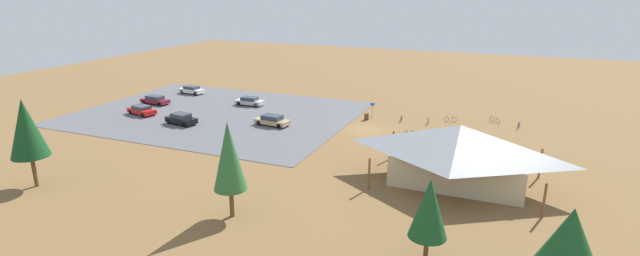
{
  "coord_description": "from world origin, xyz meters",
  "views": [
    {
      "loc": [
        -16.34,
        55.01,
        17.58
      ],
      "look_at": [
        4.37,
        5.22,
        1.2
      ],
      "focal_mm": 26.24,
      "sensor_mm": 36.0,
      "label": 1
    }
  ],
  "objects_px": {
    "pine_midwest": "(229,156)",
    "car_silver_front_row": "(250,101)",
    "bicycle_green_trailside": "(401,119)",
    "bicycle_red_lone_west": "(410,134)",
    "bike_pavilion": "(459,150)",
    "car_red_mid_lot": "(142,110)",
    "bicycle_black_yard_front": "(454,135)",
    "car_white_second_row": "(192,90)",
    "pine_far_east": "(429,208)",
    "bicycle_silver_mid_cluster": "(450,119)",
    "bicycle_teal_yard_left": "(425,135)",
    "bicycle_blue_edge_south": "(519,126)",
    "pine_east": "(570,241)",
    "bicycle_white_near_sign": "(495,120)",
    "car_tan_back_corner": "(272,120)",
    "lot_sign": "(372,108)",
    "visitor_at_bikes": "(422,137)",
    "trash_bin": "(366,117)",
    "car_maroon_near_entry": "(155,100)",
    "car_black_far_end": "(181,119)",
    "bicycle_orange_back_row": "(428,121)",
    "pine_center": "(26,128)"
  },
  "relations": [
    {
      "from": "bicycle_teal_yard_left",
      "to": "bicycle_red_lone_west",
      "type": "xyz_separation_m",
      "value": [
        1.82,
        0.46,
        0.02
      ]
    },
    {
      "from": "car_maroon_near_entry",
      "to": "car_tan_back_corner",
      "type": "bearing_deg",
      "value": 171.62
    },
    {
      "from": "pine_east",
      "to": "bicycle_blue_edge_south",
      "type": "xyz_separation_m",
      "value": [
        2.52,
        -36.24,
        -3.5
      ]
    },
    {
      "from": "bicycle_silver_mid_cluster",
      "to": "car_silver_front_row",
      "type": "bearing_deg",
      "value": 5.0
    },
    {
      "from": "bicycle_white_near_sign",
      "to": "pine_far_east",
      "type": "bearing_deg",
      "value": 86.12
    },
    {
      "from": "bike_pavilion",
      "to": "bicycle_green_trailside",
      "type": "height_order",
      "value": "bike_pavilion"
    },
    {
      "from": "pine_midwest",
      "to": "bicycle_green_trailside",
      "type": "bearing_deg",
      "value": -100.8
    },
    {
      "from": "car_black_far_end",
      "to": "visitor_at_bikes",
      "type": "distance_m",
      "value": 31.28
    },
    {
      "from": "bicycle_blue_edge_south",
      "to": "bicycle_silver_mid_cluster",
      "type": "bearing_deg",
      "value": 1.88
    },
    {
      "from": "pine_far_east",
      "to": "bicycle_red_lone_west",
      "type": "distance_m",
      "value": 27.38
    },
    {
      "from": "bicycle_blue_edge_south",
      "to": "pine_east",
      "type": "bearing_deg",
      "value": 93.98
    },
    {
      "from": "bike_pavilion",
      "to": "bicycle_black_yard_front",
      "type": "height_order",
      "value": "bike_pavilion"
    },
    {
      "from": "bicycle_white_near_sign",
      "to": "car_red_mid_lot",
      "type": "xyz_separation_m",
      "value": [
        46.73,
        15.15,
        0.35
      ]
    },
    {
      "from": "pine_center",
      "to": "bicycle_black_yard_front",
      "type": "distance_m",
      "value": 44.77
    },
    {
      "from": "trash_bin",
      "to": "lot_sign",
      "type": "xyz_separation_m",
      "value": [
        -0.41,
        -1.33,
        0.96
      ]
    },
    {
      "from": "car_white_second_row",
      "to": "car_silver_front_row",
      "type": "bearing_deg",
      "value": 166.17
    },
    {
      "from": "bike_pavilion",
      "to": "car_red_mid_lot",
      "type": "relative_size",
      "value": 3.07
    },
    {
      "from": "bike_pavilion",
      "to": "visitor_at_bikes",
      "type": "relative_size",
      "value": 8.45
    },
    {
      "from": "pine_far_east",
      "to": "bicycle_green_trailside",
      "type": "bearing_deg",
      "value": -74.21
    },
    {
      "from": "pine_midwest",
      "to": "car_silver_front_row",
      "type": "height_order",
      "value": "pine_midwest"
    },
    {
      "from": "car_black_far_end",
      "to": "car_tan_back_corner",
      "type": "xyz_separation_m",
      "value": [
        -11.41,
        -4.14,
        -0.04
      ]
    },
    {
      "from": "bicycle_black_yard_front",
      "to": "trash_bin",
      "type": "bearing_deg",
      "value": -17.48
    },
    {
      "from": "car_silver_front_row",
      "to": "pine_midwest",
      "type": "bearing_deg",
      "value": 118.63
    },
    {
      "from": "bicycle_black_yard_front",
      "to": "car_silver_front_row",
      "type": "xyz_separation_m",
      "value": [
        31.16,
        -4.6,
        0.34
      ]
    },
    {
      "from": "bicycle_green_trailside",
      "to": "bicycle_teal_yard_left",
      "type": "distance_m",
      "value": 7.38
    },
    {
      "from": "bike_pavilion",
      "to": "car_red_mid_lot",
      "type": "distance_m",
      "value": 45.24
    },
    {
      "from": "bicycle_red_lone_west",
      "to": "car_white_second_row",
      "type": "distance_m",
      "value": 40.51
    },
    {
      "from": "lot_sign",
      "to": "car_white_second_row",
      "type": "relative_size",
      "value": 0.49
    },
    {
      "from": "bicycle_white_near_sign",
      "to": "bicycle_orange_back_row",
      "type": "bearing_deg",
      "value": 26.17
    },
    {
      "from": "bike_pavilion",
      "to": "bicycle_green_trailside",
      "type": "bearing_deg",
      "value": -63.0
    },
    {
      "from": "bicycle_black_yard_front",
      "to": "bicycle_red_lone_west",
      "type": "xyz_separation_m",
      "value": [
        5.08,
        1.45,
        0.02
      ]
    },
    {
      "from": "bicycle_green_trailside",
      "to": "bicycle_red_lone_west",
      "type": "distance_m",
      "value": 6.91
    },
    {
      "from": "lot_sign",
      "to": "bicycle_black_yard_front",
      "type": "height_order",
      "value": "lot_sign"
    },
    {
      "from": "bicycle_silver_mid_cluster",
      "to": "car_maroon_near_entry",
      "type": "distance_m",
      "value": 44.36
    },
    {
      "from": "bicycle_orange_back_row",
      "to": "car_tan_back_corner",
      "type": "relative_size",
      "value": 0.37
    },
    {
      "from": "bicycle_black_yard_front",
      "to": "car_maroon_near_entry",
      "type": "height_order",
      "value": "car_maroon_near_entry"
    },
    {
      "from": "car_black_far_end",
      "to": "car_silver_front_row",
      "type": "bearing_deg",
      "value": -103.99
    },
    {
      "from": "bike_pavilion",
      "to": "visitor_at_bikes",
      "type": "xyz_separation_m",
      "value": [
        5.14,
        -10.05,
        -2.35
      ]
    },
    {
      "from": "lot_sign",
      "to": "bicycle_silver_mid_cluster",
      "type": "height_order",
      "value": "lot_sign"
    },
    {
      "from": "trash_bin",
      "to": "pine_far_east",
      "type": "distance_m",
      "value": 34.67
    },
    {
      "from": "bike_pavilion",
      "to": "car_tan_back_corner",
      "type": "distance_m",
      "value": 26.84
    },
    {
      "from": "bicycle_black_yard_front",
      "to": "bicycle_white_near_sign",
      "type": "bearing_deg",
      "value": -114.31
    },
    {
      "from": "lot_sign",
      "to": "visitor_at_bikes",
      "type": "distance_m",
      "value": 12.33
    },
    {
      "from": "bicycle_orange_back_row",
      "to": "bicycle_red_lone_west",
      "type": "height_order",
      "value": "bicycle_red_lone_west"
    },
    {
      "from": "bicycle_black_yard_front",
      "to": "bicycle_green_trailside",
      "type": "bearing_deg",
      "value": -33.17
    },
    {
      "from": "trash_bin",
      "to": "bicycle_red_lone_west",
      "type": "distance_m",
      "value": 8.88
    },
    {
      "from": "car_red_mid_lot",
      "to": "bicycle_teal_yard_left",
      "type": "bearing_deg",
      "value": -172.79
    },
    {
      "from": "bicycle_white_near_sign",
      "to": "car_tan_back_corner",
      "type": "relative_size",
      "value": 0.28
    },
    {
      "from": "lot_sign",
      "to": "visitor_at_bikes",
      "type": "relative_size",
      "value": 1.26
    },
    {
      "from": "bike_pavilion",
      "to": "bicycle_white_near_sign",
      "type": "distance_m",
      "value": 23.19
    }
  ]
}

